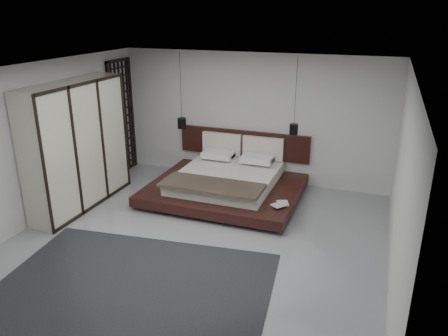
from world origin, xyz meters
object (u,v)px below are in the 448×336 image
at_px(bed, 227,181).
at_px(rug, 132,288).
at_px(pendant_right, 294,129).
at_px(pendant_left, 182,123).
at_px(lattice_screen, 122,117).
at_px(wardrobe, 77,146).

bearing_deg(bed, rug, -92.13).
xyz_separation_m(bed, rug, (-0.13, -3.50, -0.29)).
relative_size(bed, pendant_right, 1.98).
bearing_deg(rug, pendant_right, 71.25).
xyz_separation_m(pendant_left, pendant_right, (2.45, 0.00, 0.09)).
distance_m(bed, rug, 3.52).
relative_size(lattice_screen, rug, 0.69).
relative_size(pendant_left, rug, 0.43).
bearing_deg(pendant_left, lattice_screen, 177.71).
distance_m(bed, pendant_right, 1.72).
distance_m(lattice_screen, pendant_right, 3.99).
height_order(bed, pendant_right, pendant_right).
bearing_deg(lattice_screen, bed, -11.24).
bearing_deg(pendant_left, bed, -21.73).
height_order(pendant_left, pendant_right, same).
bearing_deg(lattice_screen, pendant_left, -2.29).
bearing_deg(pendant_right, rug, -108.75).
xyz_separation_m(lattice_screen, rug, (2.63, -4.05, -1.29)).
bearing_deg(lattice_screen, pendant_right, -0.89).
relative_size(lattice_screen, pendant_right, 1.73).
bearing_deg(wardrobe, rug, -41.38).
xyz_separation_m(pendant_right, rug, (-1.35, -3.99, -1.40)).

